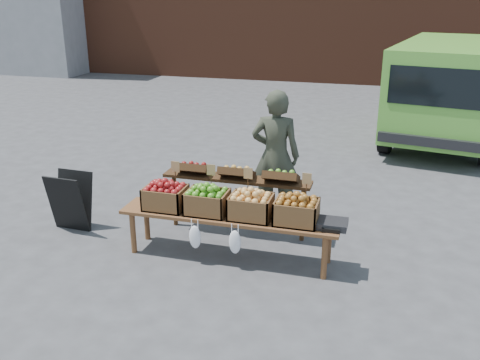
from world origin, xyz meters
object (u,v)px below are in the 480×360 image
(crate_green_apples, at_px, (296,212))
(crate_russet_pears, at_px, (207,202))
(delivery_van, at_px, (448,93))
(chalkboard_sign, at_px, (71,201))
(crate_golden_apples, at_px, (165,198))
(display_bench, at_px, (229,236))
(crate_red_apples, at_px, (251,207))
(weighing_scale, at_px, (333,224))
(vendor, at_px, (275,156))
(back_table, at_px, (237,197))

(crate_green_apples, bearing_deg, crate_russet_pears, 180.00)
(delivery_van, bearing_deg, chalkboard_sign, -119.72)
(crate_golden_apples, bearing_deg, display_bench, 0.00)
(crate_red_apples, bearing_deg, delivery_van, 67.39)
(weighing_scale, bearing_deg, vendor, 125.68)
(crate_golden_apples, bearing_deg, weighing_scale, 0.00)
(crate_red_apples, bearing_deg, back_table, 117.98)
(vendor, height_order, weighing_scale, vendor)
(crate_russet_pears, bearing_deg, chalkboard_sign, 174.24)
(crate_green_apples, bearing_deg, crate_golden_apples, 180.00)
(back_table, xyz_separation_m, crate_golden_apples, (-0.72, -0.72, 0.19))
(back_table, relative_size, crate_red_apples, 4.20)
(crate_green_apples, bearing_deg, back_table, 142.33)
(crate_russet_pears, bearing_deg, weighing_scale, 0.00)
(back_table, xyz_separation_m, crate_russet_pears, (-0.17, -0.72, 0.19))
(delivery_van, xyz_separation_m, crate_green_apples, (-2.12, -6.41, -0.34))
(crate_golden_apples, distance_m, crate_red_apples, 1.10)
(back_table, distance_m, crate_golden_apples, 1.03)
(chalkboard_sign, height_order, crate_russet_pears, crate_russet_pears)
(display_bench, bearing_deg, weighing_scale, 0.00)
(chalkboard_sign, bearing_deg, delivery_van, 52.41)
(chalkboard_sign, relative_size, weighing_scale, 2.42)
(crate_russet_pears, distance_m, crate_green_apples, 1.10)
(chalkboard_sign, relative_size, crate_golden_apples, 1.64)
(vendor, relative_size, crate_red_apples, 3.77)
(crate_golden_apples, distance_m, weighing_scale, 2.08)
(crate_red_apples, xyz_separation_m, weighing_scale, (0.97, 0.00, -0.10))
(crate_golden_apples, relative_size, crate_red_apples, 1.00)
(display_bench, bearing_deg, crate_red_apples, 0.00)
(delivery_van, height_order, crate_russet_pears, delivery_van)
(back_table, height_order, weighing_scale, back_table)
(crate_golden_apples, height_order, crate_russet_pears, same)
(delivery_van, xyz_separation_m, back_table, (-3.05, -5.69, -0.53))
(chalkboard_sign, distance_m, crate_golden_apples, 1.55)
(delivery_van, height_order, crate_green_apples, delivery_van)
(chalkboard_sign, xyz_separation_m, crate_golden_apples, (1.51, -0.21, 0.30))
(delivery_van, height_order, chalkboard_sign, delivery_van)
(chalkboard_sign, height_order, back_table, back_table)
(vendor, xyz_separation_m, display_bench, (-0.28, -1.35, -0.66))
(crate_red_apples, xyz_separation_m, crate_green_apples, (0.55, 0.00, 0.00))
(crate_russet_pears, bearing_deg, vendor, 67.74)
(back_table, height_order, crate_green_apples, back_table)
(delivery_van, bearing_deg, crate_russet_pears, -105.99)
(back_table, bearing_deg, delivery_van, 61.79)
(display_bench, height_order, crate_red_apples, crate_red_apples)
(chalkboard_sign, bearing_deg, back_table, 15.77)
(crate_golden_apples, bearing_deg, chalkboard_sign, 172.16)
(crate_red_apples, bearing_deg, weighing_scale, 0.00)
(vendor, bearing_deg, crate_russet_pears, 64.25)
(back_table, bearing_deg, crate_green_apples, -37.67)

